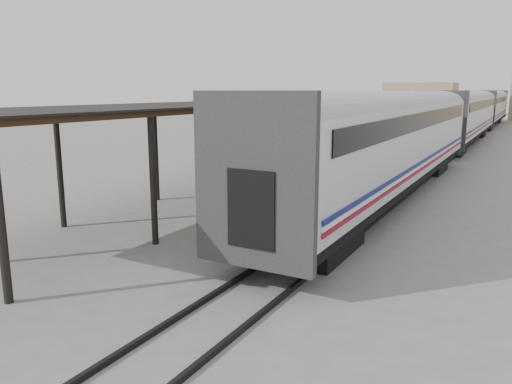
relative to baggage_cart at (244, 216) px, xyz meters
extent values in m
plane|color=slate|center=(-0.59, -0.14, -0.65)|extent=(160.00, 160.00, 0.00)
cube|color=silver|center=(2.61, 7.86, 1.95)|extent=(3.00, 24.00, 2.90)
cube|color=#28282B|center=(2.61, -4.04, 1.95)|extent=(3.04, 0.22, 3.50)
cube|color=black|center=(1.09, 7.86, 2.85)|extent=(0.04, 22.08, 0.65)
cube|color=black|center=(2.61, 7.86, 0.25)|extent=(2.55, 23.04, 0.50)
cube|color=silver|center=(2.61, 33.86, 1.95)|extent=(3.00, 24.00, 2.90)
cube|color=#28282B|center=(2.61, 21.96, 1.95)|extent=(3.04, 0.22, 3.50)
cube|color=black|center=(1.09, 33.86, 2.85)|extent=(0.04, 22.08, 0.65)
cube|color=black|center=(2.61, 33.86, 0.25)|extent=(2.55, 23.04, 0.50)
cube|color=silver|center=(2.61, 59.86, 1.95)|extent=(3.00, 24.00, 2.90)
cube|color=#28282B|center=(2.61, 47.96, 1.95)|extent=(3.04, 0.22, 3.50)
cube|color=black|center=(1.09, 59.86, 2.85)|extent=(0.04, 22.08, 0.65)
cube|color=black|center=(2.61, 59.86, 0.25)|extent=(2.55, 23.04, 0.50)
cube|color=black|center=(1.36, -0.64, 1.50)|extent=(0.50, 1.70, 2.00)
imported|color=silver|center=(1.36, -0.64, 1.36)|extent=(0.72, 0.89, 1.72)
cube|color=#905F3E|center=(0.96, -0.79, 0.75)|extent=(0.57, 0.25, 0.42)
cube|color=#422B19|center=(-3.99, 23.86, 3.35)|extent=(4.60, 64.00, 0.18)
cube|color=black|center=(-3.99, 23.86, 3.47)|extent=(4.90, 64.30, 0.06)
cylinder|color=black|center=(-6.04, 23.86, 1.35)|extent=(0.20, 0.20, 4.00)
cylinder|color=black|center=(-6.04, 54.86, 1.35)|extent=(0.20, 0.20, 4.00)
cylinder|color=black|center=(-1.94, -7.14, 1.35)|extent=(0.20, 0.20, 4.00)
cylinder|color=black|center=(-1.94, 23.86, 1.35)|extent=(0.20, 0.20, 4.00)
cylinder|color=black|center=(-1.94, 54.86, 1.35)|extent=(0.20, 0.20, 4.00)
cube|color=black|center=(1.89, 33.86, -0.59)|extent=(0.10, 150.00, 0.12)
cube|color=black|center=(3.33, 33.86, -0.59)|extent=(0.10, 150.00, 0.12)
cube|color=tan|center=(-10.59, 81.86, 2.35)|extent=(12.00, 8.00, 6.00)
cube|color=brown|center=(0.00, 0.00, 0.15)|extent=(1.77, 2.62, 0.12)
cube|color=black|center=(0.00, 0.00, -0.20)|extent=(1.65, 2.50, 0.06)
cylinder|color=black|center=(-0.70, -0.81, -0.45)|extent=(0.17, 0.41, 0.40)
cylinder|color=black|center=(0.27, -1.04, -0.45)|extent=(0.17, 0.41, 0.40)
cylinder|color=black|center=(-0.27, 1.04, -0.45)|extent=(0.17, 0.41, 0.40)
cylinder|color=black|center=(0.70, 0.81, -0.45)|extent=(0.17, 0.41, 0.40)
cube|color=#313133|center=(-0.15, 0.65, 0.32)|extent=(0.70, 0.56, 0.21)
cube|color=#905F3E|center=(0.45, 0.65, 0.31)|extent=(0.60, 0.49, 0.19)
cube|color=black|center=(-0.28, 0.10, 0.34)|extent=(0.69, 0.51, 0.26)
cube|color=#444B2D|center=(0.23, 0.02, 0.31)|extent=(0.62, 0.53, 0.19)
cube|color=#47291C|center=(-0.11, 0.58, 0.53)|extent=(0.62, 0.53, 0.19)
cube|color=#905F3E|center=(-0.30, 0.17, 0.55)|extent=(0.51, 0.40, 0.19)
cube|color=#313133|center=(-0.04, 0.52, 0.72)|extent=(0.58, 0.49, 0.18)
cube|color=#97270D|center=(-3.37, 18.41, -0.08)|extent=(1.19, 1.70, 0.93)
cube|color=#97270D|center=(-3.44, 18.82, 0.54)|extent=(0.98, 0.77, 0.36)
cylinder|color=black|center=(-3.68, 17.78, -0.46)|extent=(0.19, 0.39, 0.37)
cylinder|color=black|center=(-2.86, 17.93, -0.46)|extent=(0.19, 0.39, 0.37)
cylinder|color=black|center=(-3.88, 18.90, -0.46)|extent=(0.19, 0.39, 0.37)
cylinder|color=black|center=(-3.06, 19.05, -0.46)|extent=(0.19, 0.39, 0.37)
imported|color=navy|center=(0.25, -0.65, 1.18)|extent=(0.63, 0.80, 1.94)
imported|color=black|center=(-2.79, 11.76, 0.29)|extent=(1.15, 0.59, 1.88)
camera|label=1|loc=(7.97, -13.59, 4.02)|focal=35.00mm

